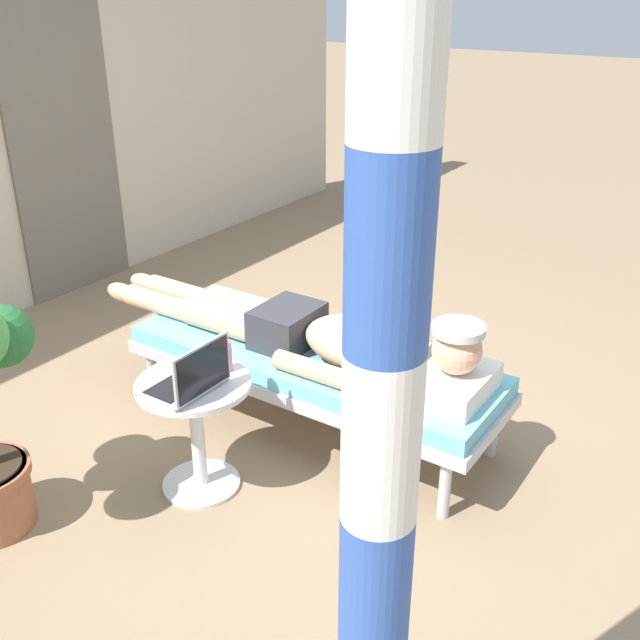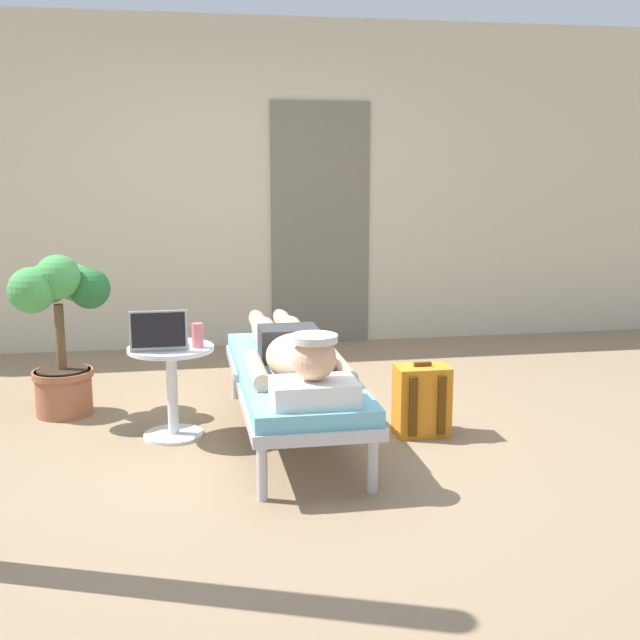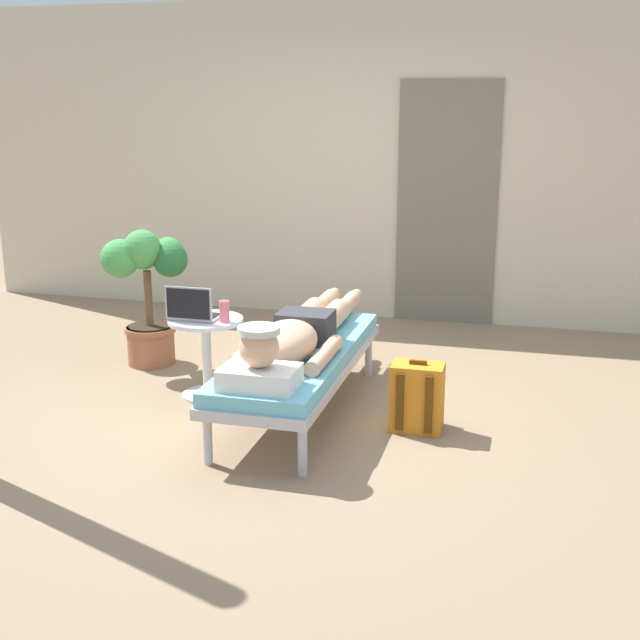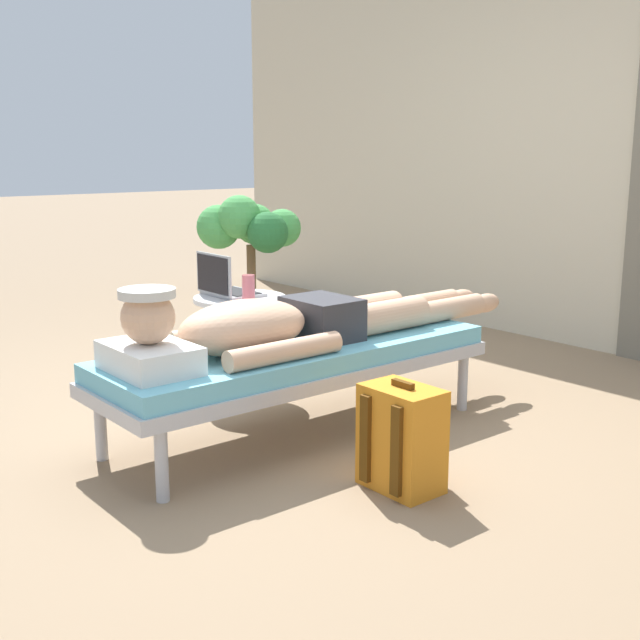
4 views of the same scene
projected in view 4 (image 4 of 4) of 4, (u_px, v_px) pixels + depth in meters
ground_plane at (276, 432)px, 3.66m from camera, size 40.00×40.00×0.00m
house_wall_back at (618, 136)px, 4.94m from camera, size 7.60×0.20×2.70m
lounge_chair at (297, 359)px, 3.58m from camera, size 0.62×1.86×0.42m
person_reclining at (287, 323)px, 3.51m from camera, size 0.53×2.17×0.33m
side_table at (240, 328)px, 4.17m from camera, size 0.48×0.48×0.52m
laptop at (225, 285)px, 4.14m from camera, size 0.31×0.24×0.23m
drink_glass at (249, 288)px, 3.98m from camera, size 0.06×0.06×0.14m
backpack at (403, 439)px, 3.02m from camera, size 0.30×0.26×0.42m
potted_plant at (250, 259)px, 4.94m from camera, size 0.57×0.58×1.00m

